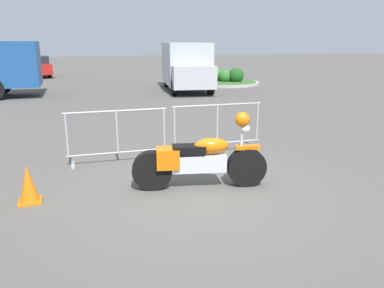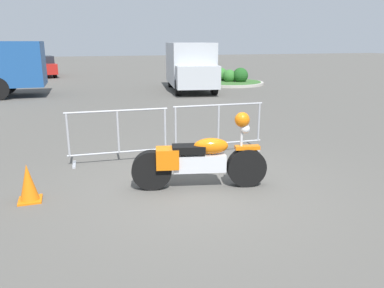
{
  "view_description": "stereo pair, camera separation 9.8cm",
  "coord_description": "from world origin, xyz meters",
  "px_view_note": "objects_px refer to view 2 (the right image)",
  "views": [
    {
      "loc": [
        -1.98,
        -5.41,
        2.37
      ],
      "look_at": [
        0.1,
        0.5,
        0.65
      ],
      "focal_mm": 35.0,
      "sensor_mm": 36.0,
      "label": 1
    },
    {
      "loc": [
        -1.89,
        -5.44,
        2.37
      ],
      "look_at": [
        0.1,
        0.5,
        0.65
      ],
      "focal_mm": 35.0,
      "sensor_mm": 36.0,
      "label": 2
    }
  ],
  "objects_px": {
    "motorcycle": "(200,160)",
    "delivery_van": "(190,65)",
    "crowd_barrier_near": "(118,135)",
    "parked_car_red": "(41,66)",
    "crowd_barrier_far": "(218,128)",
    "traffic_cone": "(28,183)"
  },
  "relations": [
    {
      "from": "motorcycle",
      "to": "delivery_van",
      "type": "height_order",
      "value": "delivery_van"
    },
    {
      "from": "crowd_barrier_near",
      "to": "parked_car_red",
      "type": "height_order",
      "value": "parked_car_red"
    },
    {
      "from": "crowd_barrier_far",
      "to": "delivery_van",
      "type": "bearing_deg",
      "value": 75.04
    },
    {
      "from": "crowd_barrier_far",
      "to": "parked_car_red",
      "type": "distance_m",
      "value": 21.55
    },
    {
      "from": "delivery_van",
      "to": "crowd_barrier_far",
      "type": "bearing_deg",
      "value": -5.27
    },
    {
      "from": "motorcycle",
      "to": "parked_car_red",
      "type": "relative_size",
      "value": 0.51
    },
    {
      "from": "delivery_van",
      "to": "parked_car_red",
      "type": "height_order",
      "value": "delivery_van"
    },
    {
      "from": "crowd_barrier_far",
      "to": "parked_car_red",
      "type": "xyz_separation_m",
      "value": [
        -4.64,
        21.04,
        0.16
      ]
    },
    {
      "from": "crowd_barrier_far",
      "to": "traffic_cone",
      "type": "height_order",
      "value": "crowd_barrier_far"
    },
    {
      "from": "motorcycle",
      "to": "parked_car_red",
      "type": "xyz_separation_m",
      "value": [
        -3.56,
        22.87,
        0.23
      ]
    },
    {
      "from": "crowd_barrier_far",
      "to": "motorcycle",
      "type": "bearing_deg",
      "value": -120.71
    },
    {
      "from": "delivery_van",
      "to": "parked_car_red",
      "type": "xyz_separation_m",
      "value": [
        -7.47,
        10.48,
        -0.53
      ]
    },
    {
      "from": "delivery_van",
      "to": "parked_car_red",
      "type": "bearing_deg",
      "value": -134.83
    },
    {
      "from": "crowd_barrier_near",
      "to": "crowd_barrier_far",
      "type": "height_order",
      "value": "same"
    },
    {
      "from": "parked_car_red",
      "to": "delivery_van",
      "type": "bearing_deg",
      "value": -152.59
    },
    {
      "from": "motorcycle",
      "to": "crowd_barrier_near",
      "type": "height_order",
      "value": "motorcycle"
    },
    {
      "from": "motorcycle",
      "to": "traffic_cone",
      "type": "bearing_deg",
      "value": -173.1
    },
    {
      "from": "crowd_barrier_near",
      "to": "motorcycle",
      "type": "bearing_deg",
      "value": -59.31
    },
    {
      "from": "motorcycle",
      "to": "delivery_van",
      "type": "bearing_deg",
      "value": 85.69
    },
    {
      "from": "crowd_barrier_far",
      "to": "parked_car_red",
      "type": "height_order",
      "value": "parked_car_red"
    },
    {
      "from": "crowd_barrier_near",
      "to": "traffic_cone",
      "type": "distance_m",
      "value": 2.22
    },
    {
      "from": "crowd_barrier_near",
      "to": "parked_car_red",
      "type": "relative_size",
      "value": 0.46
    }
  ]
}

